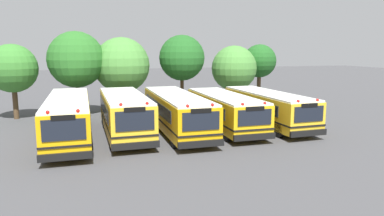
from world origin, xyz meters
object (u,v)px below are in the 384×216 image
(school_bus_3, at_px, (224,110))
(school_bus_0, at_px, (69,116))
(tree_4, at_px, (234,68))
(school_bus_4, at_px, (268,107))
(school_bus_1, at_px, (125,113))
(school_bus_2, at_px, (177,111))
(tree_5, at_px, (260,61))
(tree_3, at_px, (181,59))
(tree_0, at_px, (13,67))
(tree_1, at_px, (77,60))
(tree_2, at_px, (123,66))

(school_bus_3, bearing_deg, school_bus_0, 0.66)
(tree_4, bearing_deg, school_bus_4, -97.70)
(school_bus_1, relative_size, school_bus_2, 0.87)
(school_bus_2, relative_size, tree_5, 1.81)
(school_bus_2, relative_size, school_bus_3, 1.12)
(tree_3, bearing_deg, tree_0, -177.81)
(tree_0, height_order, tree_1, tree_1)
(school_bus_1, height_order, tree_3, tree_3)
(tree_2, xyz_separation_m, tree_4, (10.63, 0.36, -0.38))
(school_bus_1, distance_m, tree_4, 14.84)
(tree_1, bearing_deg, tree_2, 7.85)
(tree_5, bearing_deg, tree_3, -170.37)
(tree_0, bearing_deg, school_bus_0, -62.19)
(school_bus_0, height_order, tree_2, tree_2)
(school_bus_3, distance_m, tree_4, 10.43)
(school_bus_3, xyz_separation_m, tree_5, (7.90, 10.10, 2.99))
(school_bus_1, height_order, tree_0, tree_0)
(school_bus_2, height_order, tree_0, tree_0)
(tree_0, distance_m, tree_3, 13.85)
(school_bus_0, relative_size, tree_4, 1.93)
(tree_5, bearing_deg, school_bus_0, -150.82)
(school_bus_4, height_order, tree_0, tree_0)
(tree_1, xyz_separation_m, tree_4, (14.36, 0.87, -0.90))
(school_bus_4, xyz_separation_m, tree_3, (-4.15, 8.64, 3.32))
(school_bus_1, xyz_separation_m, school_bus_3, (6.89, 0.05, -0.13))
(school_bus_1, distance_m, school_bus_4, 10.27)
(school_bus_0, bearing_deg, tree_2, -116.30)
(tree_4, bearing_deg, tree_1, -176.53)
(tree_0, distance_m, tree_1, 4.87)
(school_bus_2, xyz_separation_m, tree_4, (8.03, 9.02, 2.32))
(school_bus_3, bearing_deg, tree_1, -39.65)
(school_bus_2, bearing_deg, tree_2, -73.08)
(school_bus_1, height_order, school_bus_3, school_bus_1)
(school_bus_0, bearing_deg, school_bus_1, 179.82)
(school_bus_4, bearing_deg, tree_2, -44.28)
(school_bus_1, bearing_deg, tree_0, -47.32)
(tree_2, bearing_deg, tree_5, 5.74)
(tree_0, xyz_separation_m, tree_4, (19.20, 0.96, -0.38))
(tree_0, relative_size, tree_4, 1.01)
(school_bus_2, bearing_deg, school_bus_0, 0.98)
(school_bus_0, xyz_separation_m, tree_4, (14.90, 9.12, 2.29))
(school_bus_1, bearing_deg, school_bus_4, 179.48)
(tree_2, bearing_deg, tree_3, -0.77)
(tree_0, relative_size, tree_5, 0.99)
(school_bus_1, relative_size, tree_4, 1.61)
(tree_1, bearing_deg, school_bus_1, -70.79)
(tree_3, bearing_deg, school_bus_2, -107.16)
(tree_3, xyz_separation_m, tree_5, (8.68, 1.47, -0.35))
(tree_5, bearing_deg, tree_1, -173.81)
(school_bus_3, height_order, tree_4, tree_4)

